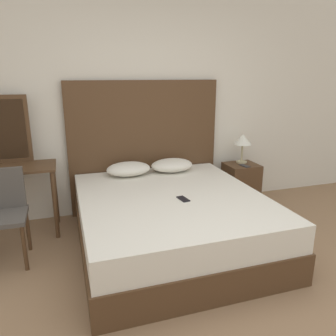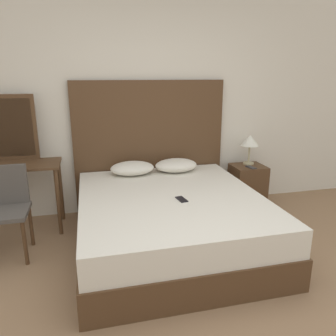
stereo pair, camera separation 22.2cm
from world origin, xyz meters
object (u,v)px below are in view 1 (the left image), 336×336
(phone_on_bed, at_px, (183,199))
(vanity_desk, at_px, (7,180))
(bed, at_px, (171,221))
(table_lamp, at_px, (243,141))
(phone_on_nightstand, at_px, (245,166))
(nightstand, at_px, (241,184))

(phone_on_bed, xyz_separation_m, vanity_desk, (-1.64, 0.87, 0.08))
(bed, relative_size, phone_on_bed, 12.73)
(bed, relative_size, table_lamp, 5.25)
(bed, distance_m, phone_on_nightstand, 1.44)
(phone_on_bed, height_order, nightstand, phone_on_bed)
(phone_on_bed, xyz_separation_m, table_lamp, (1.21, 1.01, 0.30))
(phone_on_bed, height_order, vanity_desk, vanity_desk)
(phone_on_bed, bearing_deg, table_lamp, 39.80)
(bed, distance_m, table_lamp, 1.65)
(nightstand, relative_size, phone_on_nightstand, 3.45)
(phone_on_bed, relative_size, nightstand, 0.29)
(nightstand, relative_size, table_lamp, 1.43)
(nightstand, bearing_deg, vanity_desk, -178.77)
(bed, xyz_separation_m, nightstand, (1.25, 0.78, 0.01))
(bed, relative_size, nightstand, 3.67)
(table_lamp, bearing_deg, phone_on_bed, -140.20)
(table_lamp, bearing_deg, phone_on_nightstand, -106.95)
(phone_on_bed, xyz_separation_m, phone_on_nightstand, (1.16, 0.84, 0.01))
(phone_on_nightstand, distance_m, vanity_desk, 2.80)
(phone_on_nightstand, relative_size, vanity_desk, 0.16)
(phone_on_bed, relative_size, table_lamp, 0.41)
(nightstand, relative_size, vanity_desk, 0.55)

